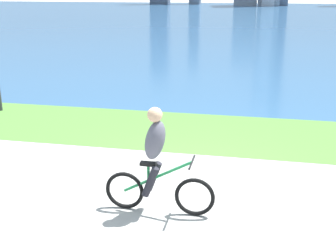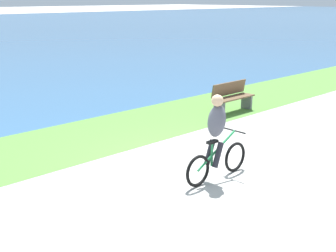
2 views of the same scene
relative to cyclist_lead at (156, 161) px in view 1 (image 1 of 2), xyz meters
name	(u,v)px [view 1 (image 1 of 2)]	position (x,y,z in m)	size (l,w,h in m)	color
ground_plane	(183,189)	(0.27, 0.82, -0.83)	(300.00, 300.00, 0.00)	#B2AFA8
grass_strip_bayside	(205,132)	(0.27, 3.92, -0.82)	(120.00, 2.94, 0.01)	#59933D
bay_water_surface	(250,16)	(0.27, 45.61, -0.83)	(300.00, 80.45, 0.00)	#386693
cyclist_lead	(156,161)	(0.00, 0.00, 0.00)	(1.68, 0.52, 1.64)	black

